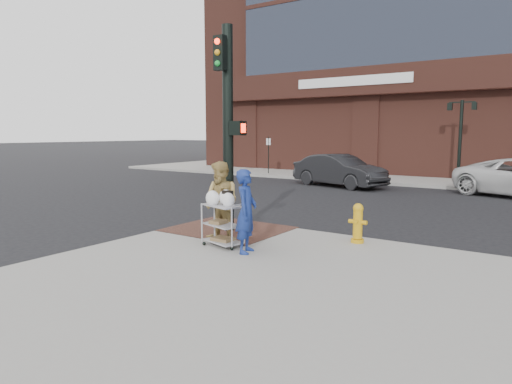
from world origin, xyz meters
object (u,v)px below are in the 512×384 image
Objects in this scene: woman_blue at (246,211)px; sedan_dark at (339,170)px; lamp_post at (461,132)px; traffic_signal_pole at (228,123)px; fire_hydrant at (358,223)px; utility_cart at (223,221)px; pedestrian_tan at (221,202)px.

woman_blue is 0.36× the size of sedan_dark.
lamp_post is 0.85× the size of sedan_dark.
traffic_signal_pole reaches higher than fire_hydrant.
lamp_post reaches higher than fire_hydrant.
utility_cart is (-1.62, -16.54, -1.91)m from lamp_post.
pedestrian_tan is 1.48× the size of utility_cart.
pedestrian_tan is 0.59m from utility_cart.
utility_cart reaches higher than fire_hydrant.
sedan_dark is 12.08m from fire_hydrant.
lamp_post is at bearing -35.13° from sedan_dark.
woman_blue is 1.41× the size of utility_cart.
traffic_signal_pole is 5.62× the size of fire_hydrant.
pedestrian_tan reaches higher than fire_hydrant.
traffic_signal_pole is 11.86m from sedan_dark.
fire_hydrant is (2.29, 1.95, -0.10)m from utility_cart.
utility_cart is at bearing -43.23° from pedestrian_tan.
pedestrian_tan is at bearing -148.51° from fire_hydrant.
sedan_dark is at bearing -2.14° from woman_blue.
utility_cart is at bearing -139.58° from fire_hydrant.
lamp_post is 4.50× the size of fire_hydrant.
lamp_post is 14.74m from fire_hydrant.
traffic_signal_pole is 3.91m from fire_hydrant.
sedan_dark is 3.87× the size of utility_cart.
woman_blue is at bearing -147.74° from sedan_dark.
lamp_post reaches higher than woman_blue.
traffic_signal_pole is 2.77× the size of pedestrian_tan.
traffic_signal_pole is at bearing -168.53° from fire_hydrant.
sedan_dark is at bearing 116.14° from fire_hydrant.
pedestrian_tan reaches higher than woman_blue.
lamp_post is 16.73m from utility_cart.
sedan_dark is (-2.18, 11.48, -2.05)m from traffic_signal_pole.
utility_cart is 3.00m from fire_hydrant.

